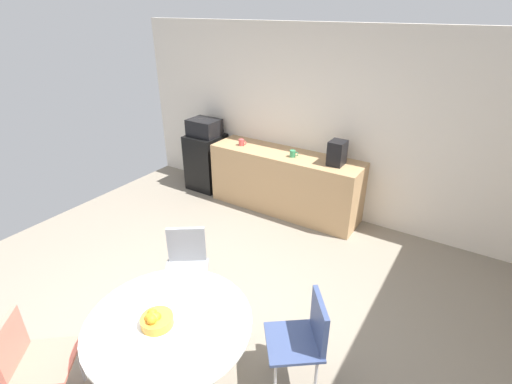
{
  "coord_description": "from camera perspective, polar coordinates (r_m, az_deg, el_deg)",
  "views": [
    {
      "loc": [
        2.08,
        -1.8,
        2.79
      ],
      "look_at": [
        0.09,
        1.3,
        0.95
      ],
      "focal_mm": 26.43,
      "sensor_mm": 36.0,
      "label": 1
    }
  ],
  "objects": [
    {
      "name": "wall_back",
      "position": [
        5.44,
        9.05,
        10.29
      ],
      "size": [
        6.0,
        0.1,
        2.6
      ],
      "primitive_type": "cube",
      "color": "silver",
      "rests_on": "ground_plane"
    },
    {
      "name": "mug_red",
      "position": [
        5.66,
        -2.2,
        7.52
      ],
      "size": [
        0.13,
        0.08,
        0.09
      ],
      "color": "#D84C4C",
      "rests_on": "counter_block"
    },
    {
      "name": "chair_gray",
      "position": [
        3.86,
        -10.48,
        -10.01
      ],
      "size": [
        0.59,
        0.59,
        0.83
      ],
      "color": "silver",
      "rests_on": "ground_plane"
    },
    {
      "name": "ground_plane",
      "position": [
        3.92,
        -12.19,
        -19.68
      ],
      "size": [
        6.0,
        6.0,
        0.0
      ],
      "primitive_type": "plane",
      "color": "gray"
    },
    {
      "name": "microwave",
      "position": [
        6.13,
        -7.83,
        9.66
      ],
      "size": [
        0.48,
        0.38,
        0.26
      ],
      "primitive_type": "cube",
      "color": "black",
      "rests_on": "mini_fridge"
    },
    {
      "name": "mini_fridge",
      "position": [
        6.32,
        -7.51,
        4.58
      ],
      "size": [
        0.54,
        0.54,
        0.91
      ],
      "primitive_type": "cube",
      "color": "black",
      "rests_on": "ground_plane"
    },
    {
      "name": "coffee_maker",
      "position": [
        5.03,
        12.18,
        5.81
      ],
      "size": [
        0.2,
        0.24,
        0.32
      ],
      "primitive_type": "cube",
      "color": "black",
      "rests_on": "counter_block"
    },
    {
      "name": "fruit_bowl",
      "position": [
        2.91,
        -14.92,
        -18.17
      ],
      "size": [
        0.23,
        0.23,
        0.13
      ],
      "color": "gold",
      "rests_on": "round_table"
    },
    {
      "name": "mug_green",
      "position": [
        5.24,
        5.59,
        5.79
      ],
      "size": [
        0.13,
        0.08,
        0.09
      ],
      "color": "#338C59",
      "rests_on": "counter_block"
    },
    {
      "name": "mug_white",
      "position": [
        5.06,
        11.88,
        4.57
      ],
      "size": [
        0.13,
        0.08,
        0.09
      ],
      "color": "white",
      "rests_on": "counter_block"
    },
    {
      "name": "chair_navy",
      "position": [
        3.12,
        7.62,
        -20.4
      ],
      "size": [
        0.59,
        0.59,
        0.83
      ],
      "color": "silver",
      "rests_on": "ground_plane"
    },
    {
      "name": "chair_coral",
      "position": [
        3.39,
        -31.28,
        -20.28
      ],
      "size": [
        0.59,
        0.59,
        0.83
      ],
      "color": "silver",
      "rests_on": "ground_plane"
    },
    {
      "name": "counter_block",
      "position": [
        5.55,
        4.31,
        1.51
      ],
      "size": [
        2.25,
        0.6,
        0.9
      ],
      "primitive_type": "cube",
      "color": "tan",
      "rests_on": "ground_plane"
    },
    {
      "name": "round_table",
      "position": [
        3.03,
        -12.86,
        -20.1
      ],
      "size": [
        1.21,
        1.21,
        0.74
      ],
      "color": "silver",
      "rests_on": "ground_plane"
    }
  ]
}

